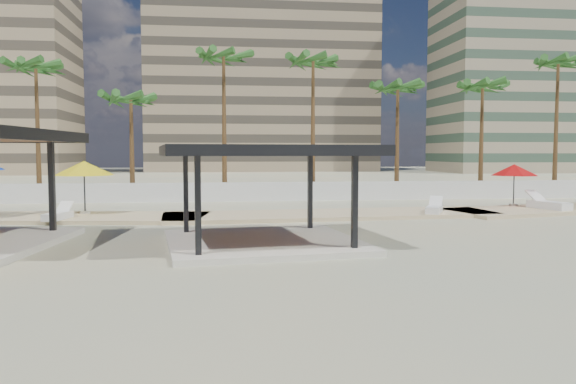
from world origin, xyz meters
The scene contains 18 objects.
ground centered at (0.00, 0.00, 0.00)m, with size 200.00×200.00×0.00m, color tan.
promenade centered at (2.00, 7.67, 0.06)m, with size 44.45×7.97×0.24m.
boundary_wall centered at (0.00, 16.00, 0.60)m, with size 56.00×0.30×1.20m, color silver.
building_mid centered at (4.00, 78.00, 14.27)m, with size 38.00×16.00×30.40m.
building_east centered at (48.00, 66.00, 17.27)m, with size 32.00×15.00×36.40m.
pavilion_central centered at (-1.97, -0.95, 1.97)m, with size 7.27×7.27×3.30m.
umbrella_b centered at (-9.73, 8.10, 2.33)m, with size 3.72×3.72×2.50m.
umbrella_c centered at (12.52, 9.20, 2.13)m, with size 2.88×2.88×2.27m.
lounger_a centered at (-10.35, 5.84, 0.35)m, with size 0.95×1.98×0.72m.
lounger_b centered at (6.94, 6.46, 0.36)m, with size 1.48×2.03×0.74m.
lounger_c centered at (13.47, 7.49, 0.40)m, with size 1.41×2.53×0.91m.
palm_b centered at (-15.00, 18.70, 8.24)m, with size 3.00×3.00×9.41m.
palm_c centered at (-9.00, 18.10, 6.29)m, with size 3.00×3.00×7.35m.
palm_d centered at (-3.00, 18.90, 9.10)m, with size 3.00×3.00×10.33m.
palm_e centered at (3.00, 18.40, 8.87)m, with size 3.00×3.00×10.08m.
palm_f centered at (9.00, 18.60, 7.28)m, with size 3.00×3.00×8.39m.
palm_g centered at (15.00, 18.20, 7.40)m, with size 3.00×3.00×8.51m.
palm_h centered at (21.00, 18.80, 9.15)m, with size 3.00×3.00×10.39m.
Camera 1 is at (-3.41, -19.45, 3.06)m, focal length 35.00 mm.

